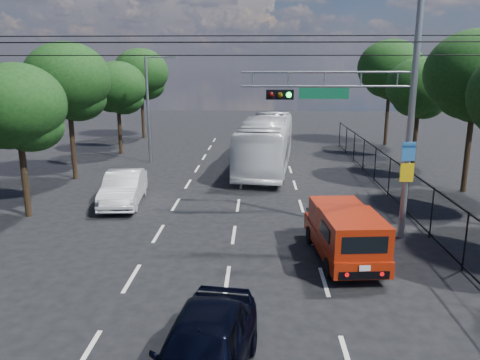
{
  "coord_description": "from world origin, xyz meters",
  "views": [
    {
      "loc": [
        0.93,
        -9.35,
        6.48
      ],
      "look_at": [
        0.34,
        5.65,
        2.8
      ],
      "focal_mm": 35.0,
      "sensor_mm": 36.0,
      "label": 1
    }
  ],
  "objects_px": {
    "signal_mast": "(379,101)",
    "white_bus": "(266,143)",
    "red_pickup": "(344,232)",
    "white_van": "(124,188)",
    "navy_hatchback": "(203,352)"
  },
  "relations": [
    {
      "from": "signal_mast",
      "to": "white_bus",
      "type": "relative_size",
      "value": 0.8
    },
    {
      "from": "red_pickup",
      "to": "white_van",
      "type": "xyz_separation_m",
      "value": [
        -9.37,
        6.31,
        -0.21
      ]
    },
    {
      "from": "signal_mast",
      "to": "white_bus",
      "type": "bearing_deg",
      "value": 107.16
    },
    {
      "from": "white_van",
      "to": "signal_mast",
      "type": "bearing_deg",
      "value": -26.4
    },
    {
      "from": "red_pickup",
      "to": "white_bus",
      "type": "relative_size",
      "value": 0.43
    },
    {
      "from": "navy_hatchback",
      "to": "white_van",
      "type": "xyz_separation_m",
      "value": [
        -5.34,
        13.01,
        -0.01
      ]
    },
    {
      "from": "white_bus",
      "to": "white_van",
      "type": "bearing_deg",
      "value": -123.57
    },
    {
      "from": "signal_mast",
      "to": "white_van",
      "type": "xyz_separation_m",
      "value": [
        -10.78,
        4.06,
        -4.46
      ]
    },
    {
      "from": "red_pickup",
      "to": "white_bus",
      "type": "bearing_deg",
      "value": 99.39
    },
    {
      "from": "navy_hatchback",
      "to": "white_van",
      "type": "bearing_deg",
      "value": 119.59
    },
    {
      "from": "signal_mast",
      "to": "red_pickup",
      "type": "distance_m",
      "value": 5.01
    },
    {
      "from": "red_pickup",
      "to": "navy_hatchback",
      "type": "bearing_deg",
      "value": -121.06
    },
    {
      "from": "red_pickup",
      "to": "navy_hatchback",
      "type": "distance_m",
      "value": 7.83
    },
    {
      "from": "white_van",
      "to": "white_bus",
      "type": "bearing_deg",
      "value": 44.52
    },
    {
      "from": "white_bus",
      "to": "navy_hatchback",
      "type": "bearing_deg",
      "value": -88.17
    }
  ]
}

